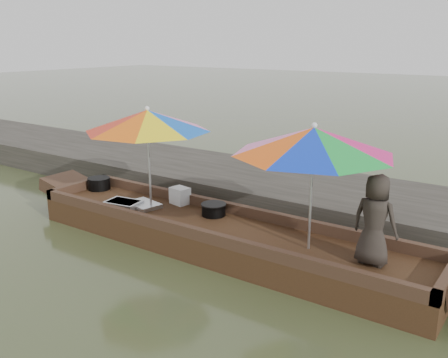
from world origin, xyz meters
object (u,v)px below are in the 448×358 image
Objects in this scene: tray_crayfish at (123,204)px; tray_scallop at (143,205)px; umbrella_stern at (311,188)px; cooking_pot at (99,183)px; umbrella_bow at (149,159)px; boat_hull at (220,238)px; supply_bag at (180,196)px; charcoal_grill at (214,210)px; vendor at (375,220)px.

tray_scallop is (0.24, 0.18, -0.01)m from tray_crayfish.
cooking_pot is at bearing 176.19° from umbrella_stern.
umbrella_bow is at bearing 21.84° from tray_crayfish.
cooking_pot is at bearing 169.48° from umbrella_bow.
umbrella_stern reaches higher than boat_hull.
charcoal_grill is at bearing -10.53° from supply_bag.
tray_crayfish is at bearing -160.65° from charcoal_grill.
tray_scallop is 0.27× the size of umbrella_stern.
charcoal_grill is at bearing 14.73° from tray_scallop.
cooking_pot is 0.20× the size of umbrella_stern.
umbrella_stern reaches higher than charcoal_grill.
umbrella_bow reaches higher than tray_crayfish.
boat_hull is 11.40× the size of tray_scallop.
tray_crayfish is 3.84m from vendor.
supply_bag reaches higher than charcoal_grill.
charcoal_grill reaches higher than boat_hull.
charcoal_grill is at bearing 169.41° from umbrella_stern.
cooking_pot reaches higher than tray_scallop.
umbrella_stern is at bearing 6.19° from vendor.
tray_crayfish is 0.49× the size of vendor.
cooking_pot is at bearing -173.79° from supply_bag.
umbrella_bow reaches higher than cooking_pot.
boat_hull is 15.70× the size of cooking_pot.
tray_scallop is 0.29× the size of umbrella_bow.
supply_bag is 0.26× the size of vendor.
supply_bag is at bearing 6.21° from cooking_pot.
charcoal_grill is 1.21m from umbrella_bow.
umbrella_bow reaches higher than charcoal_grill.
umbrella_bow is (-3.39, -0.02, 0.24)m from vendor.
charcoal_grill is (2.40, 0.04, -0.02)m from cooking_pot.
tray_scallop is 1.87× the size of supply_bag.
boat_hull is at bearing 5.64° from tray_crayfish.
vendor is at bearing -7.73° from supply_bag.
boat_hull is at bearing -5.66° from cooking_pot.
umbrella_bow reaches higher than tray_scallop.
boat_hull is 17.19× the size of charcoal_grill.
supply_bag is (-1.08, 0.45, 0.30)m from boat_hull.
tray_scallop is 1.16m from charcoal_grill.
vendor is at bearing 0.01° from tray_scallop.
umbrella_stern is at bearing 3.17° from tray_crayfish.
charcoal_grill is at bearing -1.91° from vendor.
charcoal_grill is 1.83m from umbrella_stern.
tray_crayfish is (1.04, -0.44, -0.05)m from cooking_pot.
tray_scallop is at bearing 179.36° from boat_hull.
charcoal_grill is 2.50m from vendor.
vendor is at bearing 0.45° from boat_hull.
tray_scallop is at bearing 179.66° from umbrella_stern.
cooking_pot is (-2.73, 0.27, 0.27)m from boat_hull.
vendor is at bearing -3.00° from cooking_pot.
supply_bag reaches higher than cooking_pot.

